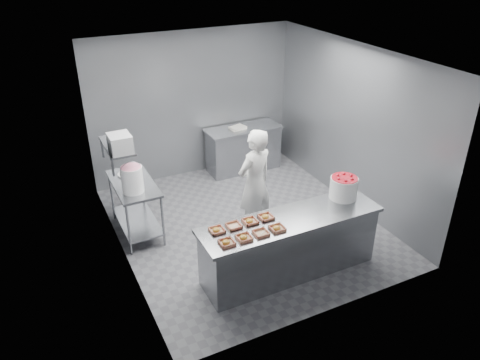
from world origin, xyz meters
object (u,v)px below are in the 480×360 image
Objects in this scene: tray_2 at (261,233)px; tray_5 at (234,226)px; strawberry_tub at (344,187)px; glaze_bucket at (132,179)px; appliance at (120,143)px; tray_3 at (277,228)px; tray_1 at (244,238)px; service_counter at (290,245)px; tray_4 at (217,230)px; tray_6 at (250,221)px; tray_0 at (227,242)px; prep_table at (135,200)px; worker at (255,184)px; back_counter at (243,149)px; tray_7 at (266,217)px.

tray_2 and tray_5 have the same top height.
glaze_bucket is (-2.68, 1.52, 0.04)m from strawberry_tub.
appliance is (-1.27, 1.83, 0.77)m from tray_2.
appliance is (-1.51, 1.83, 0.77)m from tray_3.
tray_3 is 1.00× the size of tray_5.
tray_3 reaches higher than tray_5.
tray_1 is at bearing -170.25° from strawberry_tub.
tray_4 reaches higher than service_counter.
appliance is at bearing 129.71° from tray_6.
tray_3 is 0.56m from tray_5.
tray_6 reaches higher than service_counter.
tray_6 is (-0.00, 0.30, 0.00)m from tray_2.
tray_0 and tray_6 have the same top height.
strawberry_tub is (1.75, 0.30, 0.15)m from tray_1.
service_counter is 2.56m from prep_table.
tray_1 is at bearing -51.59° from tray_4.
tray_4 is 1.42m from worker.
strawberry_tub is 3.08m from glaze_bucket.
tray_3 is at bearing 58.67° from worker.
tray_6 is (0.48, 0.30, 0.00)m from tray_0.
glaze_bucket is at bearing -148.85° from back_counter.
tray_6 is (-1.45, -3.10, 0.47)m from back_counter.
prep_table is 0.67× the size of worker.
back_counter is 8.01× the size of tray_4.
tray_3 reaches higher than service_counter.
glaze_bucket reaches higher than prep_table.
tray_2 is at bearing -128.06° from tray_7.
tray_1 is 1.00× the size of tray_4.
tray_0 is at bearing -180.00° from tray_2.
tray_3 is 1.32m from strawberry_tub.
tray_1 is (0.86, -2.10, 0.33)m from prep_table.
glaze_bucket is at bearing 121.36° from tray_5.
glaze_bucket reaches higher than tray_3.
glaze_bucket is (-0.93, 1.52, 0.19)m from tray_5.
tray_6 is 1.52m from strawberry_tub.
tray_6 is at bearing 128.41° from tray_3.
tray_7 is 1.01m from worker.
worker is (0.57, 0.95, -0.03)m from tray_6.
tray_4 is 0.38× the size of glaze_bucket.
tray_1 and tray_6 have the same top height.
tray_3 is at bearing -51.59° from tray_6.
tray_7 is 0.38× the size of glaze_bucket.
worker reaches higher than glaze_bucket.
glaze_bucket reaches higher than tray_2.
strawberry_tub is (1.27, -0.00, 0.15)m from tray_7.
glaze_bucket is at bearing 116.86° from tray_1.
tray_7 is (0.72, 0.30, 0.00)m from tray_0.
tray_4 is at bearing 90.00° from tray_0.
glaze_bucket is (-1.40, 1.52, 0.19)m from tray_7.
prep_table is at bearing 122.52° from tray_3.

